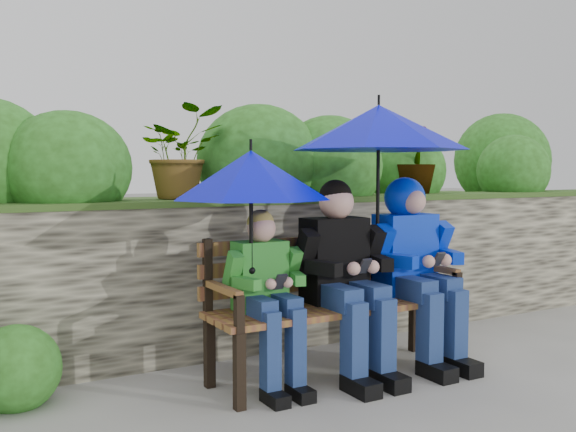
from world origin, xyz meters
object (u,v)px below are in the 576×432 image
boy_right (415,255)px  umbrella_right (379,128)px  boy_middle (344,270)px  park_bench (332,295)px  boy_left (267,289)px  umbrella_left (251,175)px

boy_right → umbrella_right: 0.83m
boy_middle → umbrella_right: umbrella_right is taller
park_bench → boy_right: boy_right is taller
park_bench → boy_middle: boy_middle is taller
park_bench → umbrella_right: 1.05m
park_bench → umbrella_right: umbrella_right is taller
boy_left → umbrella_left: size_ratio=1.14×
boy_left → umbrella_right: 1.21m
umbrella_left → boy_left: bearing=-9.2°
umbrella_left → park_bench: bearing=4.9°
boy_middle → umbrella_right: (0.29, 0.06, 0.84)m
umbrella_left → umbrella_right: (0.88, 0.03, 0.28)m
boy_left → boy_middle: 0.51m
boy_middle → boy_right: size_ratio=0.99×
park_bench → umbrella_right: size_ratio=1.47×
boy_right → umbrella_left: 1.24m
boy_left → boy_right: size_ratio=0.85×
boy_left → boy_middle: boy_middle is taller
boy_left → umbrella_right: bearing=3.5°
park_bench → boy_middle: 0.18m
boy_right → umbrella_left: umbrella_left is taller
park_bench → boy_right: bearing=-6.7°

